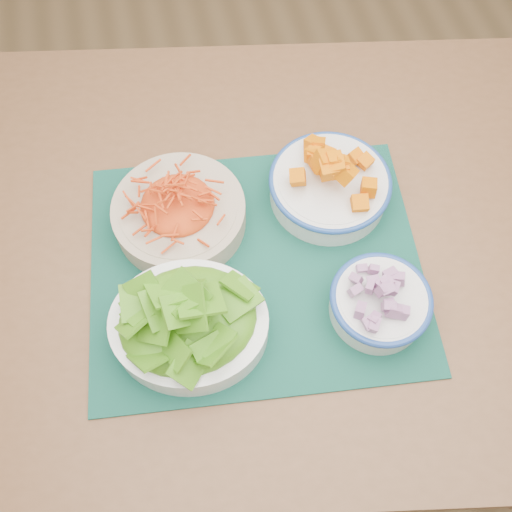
{
  "coord_description": "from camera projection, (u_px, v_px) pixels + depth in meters",
  "views": [
    {
      "loc": [
        -0.39,
        -0.18,
        1.55
      ],
      "look_at": [
        -0.3,
        0.21,
        0.78
      ],
      "focal_mm": 40.0,
      "sensor_mm": 36.0,
      "label": 1
    }
  ],
  "objects": [
    {
      "name": "placemat",
      "position": [
        256.0,
        265.0,
        0.89
      ],
      "size": [
        0.56,
        0.47,
        0.0
      ],
      "primitive_type": "cube",
      "rotation": [
        0.0,
        0.0,
        -0.11
      ],
      "color": "#082F27",
      "rests_on": "table"
    },
    {
      "name": "squash_bowl",
      "position": [
        331.0,
        180.0,
        0.91
      ],
      "size": [
        0.25,
        0.25,
        0.1
      ],
      "rotation": [
        0.0,
        0.0,
        0.38
      ],
      "color": "silver",
      "rests_on": "placemat"
    },
    {
      "name": "onion_bowl",
      "position": [
        381.0,
        301.0,
        0.82
      ],
      "size": [
        0.19,
        0.19,
        0.08
      ],
      "rotation": [
        0.0,
        0.0,
        -0.43
      ],
      "color": "silver",
      "rests_on": "placemat"
    },
    {
      "name": "table",
      "position": [
        286.0,
        257.0,
        1.01
      ],
      "size": [
        1.4,
        1.06,
        0.75
      ],
      "rotation": [
        0.0,
        0.0,
        -0.19
      ],
      "color": "brown",
      "rests_on": "ground"
    },
    {
      "name": "carrot_bowl",
      "position": [
        179.0,
        210.0,
        0.89
      ],
      "size": [
        0.23,
        0.23,
        0.08
      ],
      "rotation": [
        0.0,
        0.0,
        -0.09
      ],
      "color": "tan",
      "rests_on": "placemat"
    },
    {
      "name": "lettuce_bowl",
      "position": [
        188.0,
        319.0,
        0.79
      ],
      "size": [
        0.26,
        0.24,
        0.11
      ],
      "rotation": [
        0.0,
        0.0,
        -0.22
      ],
      "color": "white",
      "rests_on": "placemat"
    },
    {
      "name": "ground",
      "position": [
        386.0,
        438.0,
        1.5
      ],
      "size": [
        4.0,
        4.0,
        0.0
      ],
      "primitive_type": "plane",
      "color": "#9F7A4D",
      "rests_on": "ground"
    }
  ]
}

